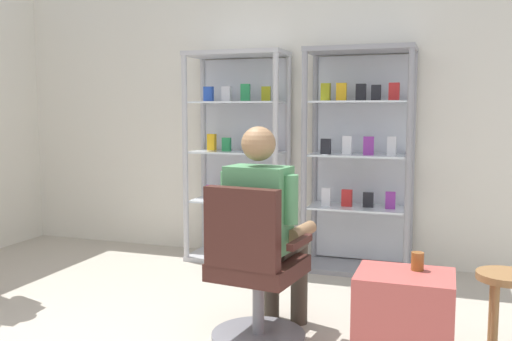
{
  "coord_description": "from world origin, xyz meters",
  "views": [
    {
      "loc": [
        1.27,
        -2.07,
        1.38
      ],
      "look_at": [
        0.12,
        1.28,
        1.0
      ],
      "focal_mm": 39.53,
      "sensor_mm": 36.0,
      "label": 1
    }
  ],
  "objects_px": {
    "display_cabinet_right": "(360,158)",
    "office_chair": "(254,281)",
    "display_cabinet_left": "(240,156)",
    "storage_crate": "(404,319)",
    "wooden_stool": "(505,291)",
    "tea_glass": "(417,261)",
    "seated_shopkeeper": "(266,222)"
  },
  "relations": [
    {
      "from": "display_cabinet_right",
      "to": "office_chair",
      "type": "xyz_separation_m",
      "value": [
        -0.32,
        -1.83,
        -0.57
      ]
    },
    {
      "from": "storage_crate",
      "to": "display_cabinet_left",
      "type": "bearing_deg",
      "value": 132.14
    },
    {
      "from": "office_chair",
      "to": "wooden_stool",
      "type": "height_order",
      "value": "office_chair"
    },
    {
      "from": "display_cabinet_left",
      "to": "office_chair",
      "type": "distance_m",
      "value": 2.07
    },
    {
      "from": "seated_shopkeeper",
      "to": "display_cabinet_left",
      "type": "bearing_deg",
      "value": 115.53
    },
    {
      "from": "display_cabinet_right",
      "to": "storage_crate",
      "type": "height_order",
      "value": "display_cabinet_right"
    },
    {
      "from": "display_cabinet_left",
      "to": "office_chair",
      "type": "height_order",
      "value": "display_cabinet_left"
    },
    {
      "from": "display_cabinet_right",
      "to": "wooden_stool",
      "type": "distance_m",
      "value": 1.92
    },
    {
      "from": "storage_crate",
      "to": "seated_shopkeeper",
      "type": "bearing_deg",
      "value": 171.71
    },
    {
      "from": "display_cabinet_left",
      "to": "office_chair",
      "type": "relative_size",
      "value": 1.98
    },
    {
      "from": "display_cabinet_left",
      "to": "tea_glass",
      "type": "bearing_deg",
      "value": -45.53
    },
    {
      "from": "seated_shopkeeper",
      "to": "tea_glass",
      "type": "distance_m",
      "value": 0.9
    },
    {
      "from": "display_cabinet_left",
      "to": "storage_crate",
      "type": "bearing_deg",
      "value": -47.86
    },
    {
      "from": "seated_shopkeeper",
      "to": "office_chair",
      "type": "bearing_deg",
      "value": -97.11
    },
    {
      "from": "storage_crate",
      "to": "wooden_stool",
      "type": "relative_size",
      "value": 1.08
    },
    {
      "from": "wooden_stool",
      "to": "storage_crate",
      "type": "bearing_deg",
      "value": -150.29
    },
    {
      "from": "seated_shopkeeper",
      "to": "tea_glass",
      "type": "relative_size",
      "value": 12.94
    },
    {
      "from": "office_chair",
      "to": "seated_shopkeeper",
      "type": "xyz_separation_m",
      "value": [
        0.02,
        0.16,
        0.32
      ]
    },
    {
      "from": "display_cabinet_left",
      "to": "tea_glass",
      "type": "relative_size",
      "value": 19.06
    },
    {
      "from": "display_cabinet_left",
      "to": "storage_crate",
      "type": "relative_size",
      "value": 3.7
    },
    {
      "from": "seated_shopkeeper",
      "to": "wooden_stool",
      "type": "xyz_separation_m",
      "value": [
        1.35,
        0.18,
        -0.34
      ]
    },
    {
      "from": "display_cabinet_left",
      "to": "storage_crate",
      "type": "height_order",
      "value": "display_cabinet_left"
    },
    {
      "from": "display_cabinet_left",
      "to": "wooden_stool",
      "type": "bearing_deg",
      "value": -34.82
    },
    {
      "from": "display_cabinet_right",
      "to": "tea_glass",
      "type": "bearing_deg",
      "value": -71.26
    },
    {
      "from": "display_cabinet_left",
      "to": "display_cabinet_right",
      "type": "distance_m",
      "value": 1.1
    },
    {
      "from": "office_chair",
      "to": "wooden_stool",
      "type": "distance_m",
      "value": 1.41
    },
    {
      "from": "office_chair",
      "to": "display_cabinet_right",
      "type": "bearing_deg",
      "value": 80.06
    },
    {
      "from": "display_cabinet_right",
      "to": "wooden_stool",
      "type": "relative_size",
      "value": 3.97
    },
    {
      "from": "office_chair",
      "to": "wooden_stool",
      "type": "relative_size",
      "value": 2.01
    },
    {
      "from": "display_cabinet_right",
      "to": "tea_glass",
      "type": "distance_m",
      "value": 1.85
    },
    {
      "from": "office_chair",
      "to": "storage_crate",
      "type": "relative_size",
      "value": 1.87
    },
    {
      "from": "display_cabinet_left",
      "to": "display_cabinet_right",
      "type": "bearing_deg",
      "value": -0.09
    }
  ]
}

